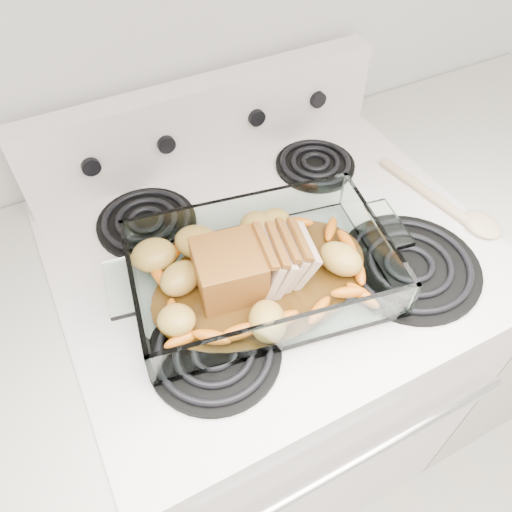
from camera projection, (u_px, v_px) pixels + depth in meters
name	position (u px, v px, depth m)	size (l,w,h in m)	color
electric_range	(268.00, 364.00, 1.27)	(0.78, 0.70, 1.12)	white
counter_right	(466.00, 275.00, 1.48)	(0.58, 0.68, 0.93)	beige
baking_dish	(261.00, 274.00, 0.84)	(0.42, 0.28, 0.08)	white
pork_roast	(246.00, 270.00, 0.81)	(0.20, 0.11, 0.09)	brown
roast_vegetables	(249.00, 256.00, 0.86)	(0.39, 0.21, 0.05)	#D56209
wooden_spoon	(455.00, 209.00, 0.98)	(0.09, 0.28, 0.02)	beige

